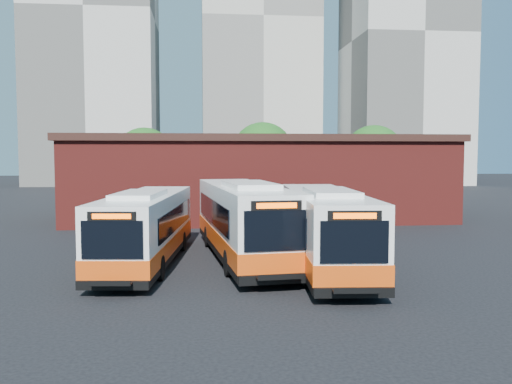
{
  "coord_description": "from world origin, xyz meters",
  "views": [
    {
      "loc": [
        -4.5,
        -22.48,
        5.01
      ],
      "look_at": [
        -1.74,
        4.48,
        3.12
      ],
      "focal_mm": 38.0,
      "sensor_mm": 36.0,
      "label": 1
    }
  ],
  "objects": [
    {
      "name": "tree_west",
      "position": [
        -10.0,
        32.0,
        4.64
      ],
      "size": [
        6.0,
        6.0,
        7.65
      ],
      "color": "#382314",
      "rests_on": "ground"
    },
    {
      "name": "bus_mideast",
      "position": [
        0.94,
        0.88,
        1.62
      ],
      "size": [
        3.61,
        13.22,
        3.56
      ],
      "rotation": [
        0.0,
        0.0,
        -0.07
      ],
      "color": "white",
      "rests_on": "ground"
    },
    {
      "name": "depot_building",
      "position": [
        0.0,
        20.0,
        3.26
      ],
      "size": [
        28.6,
        12.6,
        6.4
      ],
      "color": "maroon",
      "rests_on": "ground"
    },
    {
      "name": "bus_west",
      "position": [
        -6.97,
        2.49,
        1.54
      ],
      "size": [
        3.78,
        12.64,
        3.4
      ],
      "rotation": [
        0.0,
        0.0,
        -0.1
      ],
      "color": "white",
      "rests_on": "ground"
    },
    {
      "name": "tree_east",
      "position": [
        13.0,
        31.0,
        4.83
      ],
      "size": [
        6.24,
        6.24,
        7.96
      ],
      "color": "#382314",
      "rests_on": "ground"
    },
    {
      "name": "tower_left",
      "position": [
        -22.0,
        72.0,
        27.84
      ],
      "size": [
        20.0,
        18.0,
        56.2
      ],
      "color": "beige",
      "rests_on": "ground"
    },
    {
      "name": "transit_worker",
      "position": [
        2.23,
        -1.87,
        0.93
      ],
      "size": [
        0.61,
        0.78,
        1.87
      ],
      "primitive_type": "imported",
      "rotation": [
        0.0,
        0.0,
        1.85
      ],
      "color": "#131737",
      "rests_on": "ground"
    },
    {
      "name": "bus_midwest",
      "position": [
        -2.47,
        3.26,
        1.71
      ],
      "size": [
        4.21,
        13.97,
        3.76
      ],
      "rotation": [
        0.0,
        0.0,
        0.1
      ],
      "color": "white",
      "rests_on": "ground"
    },
    {
      "name": "tower_center",
      "position": [
        7.0,
        86.0,
        30.34
      ],
      "size": [
        22.0,
        20.0,
        61.2
      ],
      "color": "#B8B5A8",
      "rests_on": "ground"
    },
    {
      "name": "ground",
      "position": [
        0.0,
        0.0,
        0.0
      ],
      "size": [
        220.0,
        220.0,
        0.0
      ],
      "primitive_type": "plane",
      "color": "black"
    },
    {
      "name": "tree_mid",
      "position": [
        2.0,
        34.0,
        5.08
      ],
      "size": [
        6.56,
        6.56,
        8.36
      ],
      "color": "#382314",
      "rests_on": "ground"
    },
    {
      "name": "tower_right",
      "position": [
        30.0,
        68.0,
        24.34
      ],
      "size": [
        18.0,
        18.0,
        49.2
      ],
      "color": "beige",
      "rests_on": "ground"
    }
  ]
}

